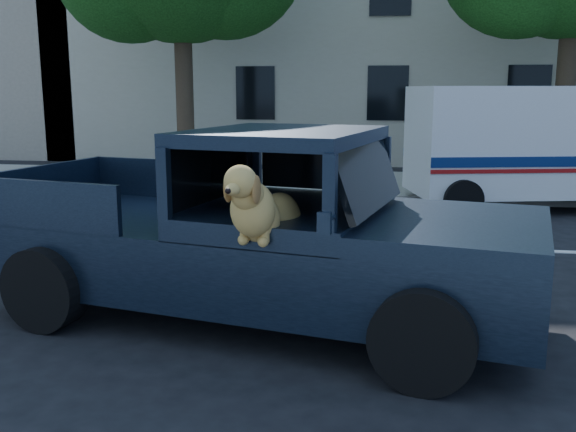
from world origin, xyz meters
name	(u,v)px	position (x,y,z in m)	size (l,w,h in m)	color
ground	(280,322)	(0.00, 0.00, 0.00)	(120.00, 120.00, 0.00)	black
far_sidewalk	(343,184)	(0.00, 9.20, 0.07)	(60.00, 4.00, 0.15)	gray
lane_stripes	(451,248)	(2.00, 3.40, 0.01)	(21.60, 0.14, 0.01)	silver
building_main	(451,22)	(3.00, 16.50, 4.50)	(26.00, 6.00, 9.00)	#BDB49C
pickup_truck	(251,256)	(-0.31, 0.09, 0.65)	(5.72, 3.29, 1.93)	black
mail_truck	(519,156)	(3.58, 6.95, 1.03)	(4.65, 3.00, 2.37)	silver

